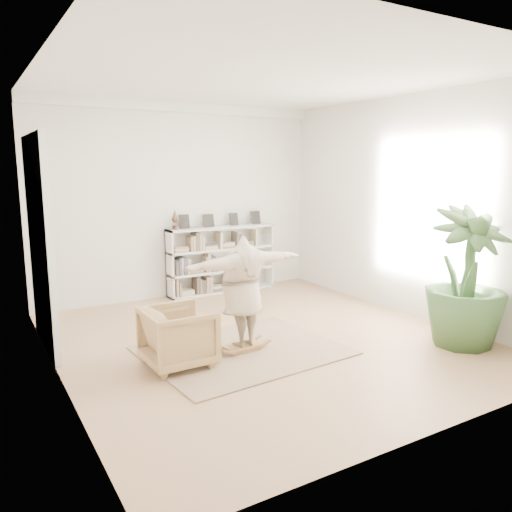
{
  "coord_description": "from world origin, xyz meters",
  "views": [
    {
      "loc": [
        -3.58,
        -5.83,
        2.43
      ],
      "look_at": [
        0.11,
        0.4,
        1.14
      ],
      "focal_mm": 35.0,
      "sensor_mm": 36.0,
      "label": 1
    }
  ],
  "objects_px": {
    "bookshelf": "(221,260)",
    "houseplant": "(466,277)",
    "armchair": "(179,336)",
    "person": "(242,289)",
    "rocker_board": "(243,346)"
  },
  "relations": [
    {
      "from": "rocker_board",
      "to": "armchair",
      "type": "bearing_deg",
      "value": 176.87
    },
    {
      "from": "bookshelf",
      "to": "armchair",
      "type": "height_order",
      "value": "bookshelf"
    },
    {
      "from": "bookshelf",
      "to": "houseplant",
      "type": "relative_size",
      "value": 1.14
    },
    {
      "from": "person",
      "to": "houseplant",
      "type": "height_order",
      "value": "houseplant"
    },
    {
      "from": "bookshelf",
      "to": "rocker_board",
      "type": "bearing_deg",
      "value": -111.82
    },
    {
      "from": "armchair",
      "to": "person",
      "type": "distance_m",
      "value": 1.04
    },
    {
      "from": "armchair",
      "to": "rocker_board",
      "type": "relative_size",
      "value": 1.54
    },
    {
      "from": "rocker_board",
      "to": "person",
      "type": "xyz_separation_m",
      "value": [
        -0.0,
        0.0,
        0.79
      ]
    },
    {
      "from": "houseplant",
      "to": "rocker_board",
      "type": "bearing_deg",
      "value": 154.02
    },
    {
      "from": "bookshelf",
      "to": "armchair",
      "type": "relative_size",
      "value": 2.68
    },
    {
      "from": "person",
      "to": "bookshelf",
      "type": "bearing_deg",
      "value": -116.04
    },
    {
      "from": "bookshelf",
      "to": "armchair",
      "type": "distance_m",
      "value": 3.77
    },
    {
      "from": "bookshelf",
      "to": "person",
      "type": "bearing_deg",
      "value": -111.82
    },
    {
      "from": "armchair",
      "to": "houseplant",
      "type": "xyz_separation_m",
      "value": [
        3.65,
        -1.32,
        0.59
      ]
    },
    {
      "from": "houseplant",
      "to": "bookshelf",
      "type": "bearing_deg",
      "value": 108.88
    }
  ]
}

